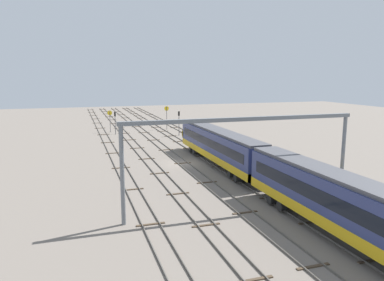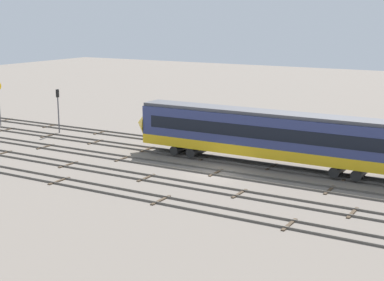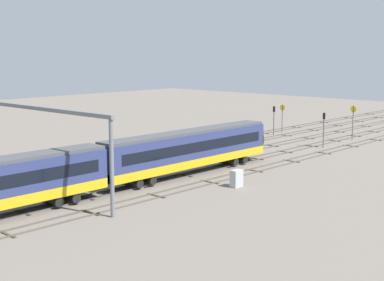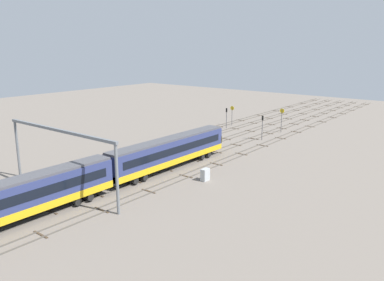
{
  "view_description": "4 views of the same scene",
  "coord_description": "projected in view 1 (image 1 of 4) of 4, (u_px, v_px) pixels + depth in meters",
  "views": [
    {
      "loc": [
        -47.63,
        14.01,
        12.06
      ],
      "look_at": [
        0.79,
        -1.63,
        3.04
      ],
      "focal_mm": 34.06,
      "sensor_mm": 36.0,
      "label": 1
    },
    {
      "loc": [
        -21.88,
        41.6,
        13.14
      ],
      "look_at": [
        3.15,
        -1.35,
        2.25
      ],
      "focal_mm": 53.54,
      "sensor_mm": 36.0,
      "label": 2
    },
    {
      "loc": [
        -48.08,
        -46.65,
        13.65
      ],
      "look_at": [
        0.71,
        -1.75,
        3.19
      ],
      "focal_mm": 53.28,
      "sensor_mm": 36.0,
      "label": 3
    },
    {
      "loc": [
        -46.31,
        -43.16,
        18.65
      ],
      "look_at": [
        4.43,
        -3.12,
        3.05
      ],
      "focal_mm": 36.68,
      "sensor_mm": 36.0,
      "label": 4
    }
  ],
  "objects": [
    {
      "name": "ground_plane",
      "position": [
        183.0,
        163.0,
        50.97
      ],
      "size": [
        202.97,
        202.97,
        0.0
      ],
      "primitive_type": "plane",
      "color": "slate"
    },
    {
      "name": "track_far_background",
      "position": [
        121.0,
        168.0,
        48.37
      ],
      "size": [
        186.97,
        2.4,
        0.16
      ],
      "color": "#59544C",
      "rests_on": "ground"
    },
    {
      "name": "relay_cabinet",
      "position": [
        271.0,
        157.0,
        51.04
      ],
      "size": [
        1.3,
        0.79,
        1.74
      ],
      "color": "#B2B7BC",
      "rests_on": "ground"
    },
    {
      "name": "track_near_foreground",
      "position": [
        238.0,
        159.0,
        53.55
      ],
      "size": [
        186.97,
        2.4,
        0.16
      ],
      "color": "#59544C",
      "rests_on": "ground"
    },
    {
      "name": "signal_light_trackside_approach",
      "position": [
        179.0,
        120.0,
        74.35
      ],
      "size": [
        0.31,
        0.32,
        4.99
      ],
      "color": "#4C4C51",
      "rests_on": "ground"
    },
    {
      "name": "track_second_far",
      "position": [
        153.0,
        165.0,
        49.66
      ],
      "size": [
        186.97,
        2.4,
        0.16
      ],
      "color": "#59544C",
      "rests_on": "ground"
    },
    {
      "name": "speed_sign_near_foreground",
      "position": [
        167.0,
        114.0,
        82.95
      ],
      "size": [
        0.14,
        1.04,
        5.31
      ],
      "color": "#4C4C51",
      "rests_on": "ground"
    },
    {
      "name": "speed_sign_mid_trackside",
      "position": [
        110.0,
        118.0,
        78.89
      ],
      "size": [
        0.14,
        1.0,
        4.71
      ],
      "color": "#4C4C51",
      "rests_on": "ground"
    },
    {
      "name": "overhead_gantry",
      "position": [
        244.0,
        139.0,
        32.12
      ],
      "size": [
        0.4,
        22.12,
        8.53
      ],
      "color": "slate",
      "rests_on": "ground"
    },
    {
      "name": "track_middle",
      "position": [
        183.0,
        163.0,
        50.96
      ],
      "size": [
        186.97,
        2.4,
        0.16
      ],
      "color": "#59544C",
      "rests_on": "ground"
    },
    {
      "name": "signal_light_trackside_departure",
      "position": [
        115.0,
        120.0,
        75.81
      ],
      "size": [
        0.31,
        0.32,
        4.7
      ],
      "color": "#4C4C51",
      "rests_on": "ground"
    },
    {
      "name": "track_with_train",
      "position": [
        211.0,
        161.0,
        52.25
      ],
      "size": [
        186.97,
        2.4,
        0.16
      ],
      "color": "#59544C",
      "rests_on": "ground"
    }
  ]
}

